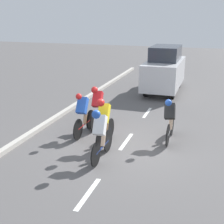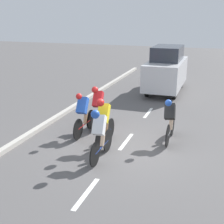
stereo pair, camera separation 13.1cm
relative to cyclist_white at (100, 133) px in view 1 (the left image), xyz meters
The scene contains 11 objects.
ground_plane 1.46m from the cyclist_white, 105.99° to the right, with size 60.00×60.00×0.00m, color #565454.
lane_stripe_near 1.95m from the cyclist_white, 100.86° to the left, with size 0.12×1.40×0.01m, color white.
lane_stripe_mid 1.70m from the cyclist_white, 102.94° to the right, with size 0.12×1.40×0.01m, color white.
lane_stripe_far 4.74m from the cyclist_white, 94.11° to the right, with size 0.12×1.40×0.01m, color white.
curb 3.30m from the cyclist_white, 26.94° to the right, with size 0.20×26.14×0.14m, color #B7B2A8.
cyclist_white is the anchor object (origin of this frame).
cyclist_yellow 0.98m from the cyclist_white, 76.22° to the right, with size 0.35×1.66×1.57m.
cyclist_blue 1.98m from the cyclist_white, 52.58° to the right, with size 0.35×1.74×1.50m.
cyclist_black 2.53m from the cyclist_white, 130.07° to the right, with size 0.38×1.68×1.46m.
cyclist_red 2.62m from the cyclist_white, 67.74° to the right, with size 0.36×1.74×1.55m.
support_car 8.58m from the cyclist_white, 92.37° to the right, with size 1.70×4.10×2.34m.
Camera 1 is at (-2.48, 8.66, 3.96)m, focal length 50.00 mm.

